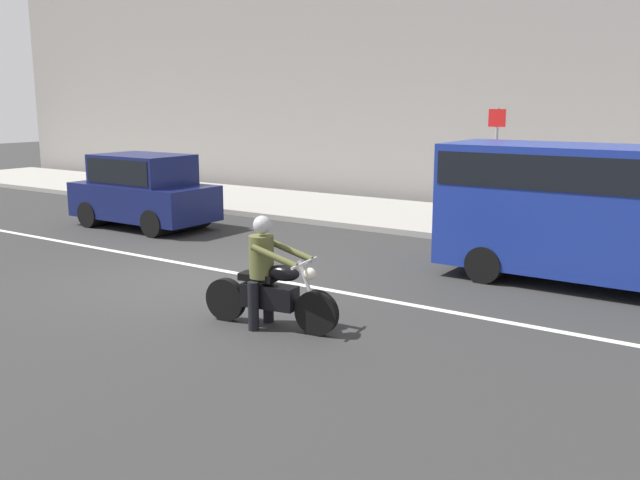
{
  "coord_description": "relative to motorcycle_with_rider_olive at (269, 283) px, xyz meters",
  "views": [
    {
      "loc": [
        8.43,
        -8.31,
        3.07
      ],
      "look_at": [
        2.94,
        -0.24,
        1.1
      ],
      "focal_mm": 38.77,
      "sensor_mm": 36.0,
      "label": 1
    }
  ],
  "objects": [
    {
      "name": "ground_plane",
      "position": [
        -2.71,
        1.15,
        -0.64
      ],
      "size": [
        80.0,
        80.0,
        0.0
      ],
      "primitive_type": "plane",
      "color": "#2D2D2D"
    },
    {
      "name": "lane_marking_stripe",
      "position": [
        -2.29,
        2.05,
        -0.63
      ],
      "size": [
        18.0,
        0.14,
        0.01
      ],
      "primitive_type": "cube",
      "color": "silver",
      "rests_on": "ground_plane"
    },
    {
      "name": "motorcycle_with_rider_olive",
      "position": [
        0.0,
        0.0,
        0.0
      ],
      "size": [
        2.05,
        0.73,
        1.56
      ],
      "color": "black",
      "rests_on": "ground_plane"
    },
    {
      "name": "parked_hatchback_navy",
      "position": [
        -7.35,
        4.34,
        0.29
      ],
      "size": [
        3.69,
        1.76,
        1.8
      ],
      "color": "#11194C",
      "rests_on": "ground_plane"
    },
    {
      "name": "sidewalk_slab",
      "position": [
        -2.71,
        9.15,
        -0.57
      ],
      "size": [
        40.0,
        4.4,
        0.14
      ],
      "primitive_type": "cube",
      "color": "#99968E",
      "rests_on": "ground_plane"
    },
    {
      "name": "street_sign_post",
      "position": [
        -0.47,
        9.84,
        1.17
      ],
      "size": [
        0.44,
        0.08,
        2.77
      ],
      "color": "gray",
      "rests_on": "sidewalk_slab"
    },
    {
      "name": "parked_van_cobalt_blue",
      "position": [
        3.12,
        4.83,
        0.73
      ],
      "size": [
        5.03,
        1.96,
        2.35
      ],
      "color": "navy",
      "rests_on": "ground_plane"
    }
  ]
}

